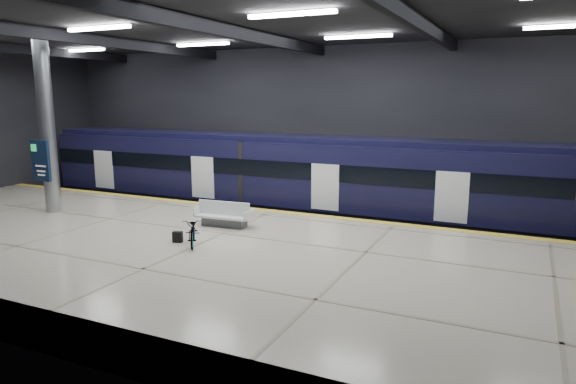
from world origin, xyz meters
The scene contains 10 objects.
ground centered at (0.00, 0.00, 0.00)m, with size 30.00×30.00×0.00m, color black.
room_shell centered at (0.00, 0.00, 5.72)m, with size 30.10×16.10×8.05m.
platform centered at (0.00, -2.50, 0.55)m, with size 30.00×11.00×1.10m, color beige.
safety_strip centered at (0.00, 2.75, 1.11)m, with size 30.00×0.40×0.01m, color gold.
rails centered at (0.00, 5.50, 0.08)m, with size 30.00×1.52×0.16m.
train centered at (0.53, 5.50, 2.06)m, with size 29.40×2.84×3.79m.
bench centered at (-0.47, -0.15, 1.42)m, with size 2.10×0.99×0.91m.
bicycle centered at (-0.13, -2.52, 1.55)m, with size 0.59×1.70×0.89m, color #99999E.
pannier_bag centered at (-0.73, -2.52, 1.28)m, with size 0.30×0.18×0.35m, color black.
info_column centered at (-8.00, -1.03, 4.46)m, with size 0.90×0.78×6.90m.
Camera 1 is at (9.12, -15.30, 5.70)m, focal length 32.00 mm.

